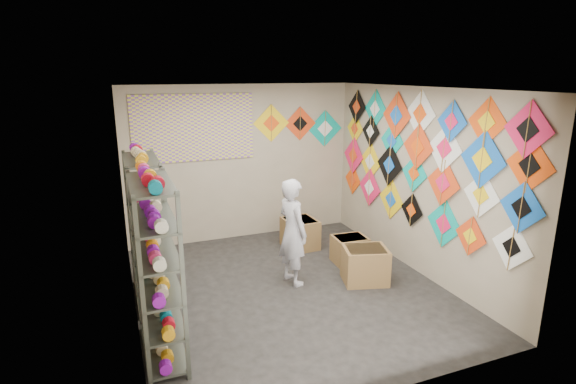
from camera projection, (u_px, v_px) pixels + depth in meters
name	position (u px, v px, depth m)	size (l,w,h in m)	color
ground	(289.00, 289.00, 6.18)	(4.50, 4.50, 0.00)	black
room_walls	(289.00, 172.00, 5.76)	(4.50, 4.50, 4.50)	tan
shelf_rack_front	(157.00, 270.00, 4.54)	(0.40, 1.10, 1.90)	#4C5147
shelf_rack_back	(146.00, 230.00, 5.71)	(0.40, 1.10, 1.90)	#4C5147
string_spools	(151.00, 240.00, 5.10)	(0.12, 2.36, 0.12)	#E62C6D
kite_wall_display	(417.00, 160.00, 6.46)	(0.06, 4.30, 2.09)	white
back_wall_kites	(300.00, 125.00, 8.07)	(1.72, 0.02, 0.81)	yellow
poster	(194.00, 128.00, 7.38)	(2.00, 0.01, 1.10)	#7F4CA6
shopkeeper	(293.00, 232.00, 6.21)	(0.47, 0.61, 1.51)	silver
carton_a	(365.00, 265.00, 6.35)	(0.60, 0.50, 0.50)	brown
carton_b	(350.00, 250.00, 7.01)	(0.51, 0.42, 0.42)	brown
carton_c	(300.00, 233.00, 7.60)	(0.52, 0.57, 0.50)	brown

